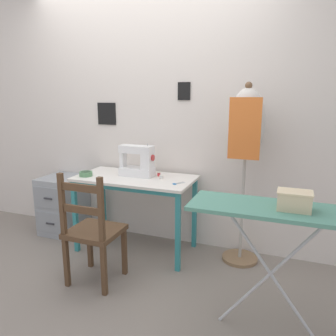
# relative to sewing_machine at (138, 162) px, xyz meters

# --- Properties ---
(ground_plane) EXTENTS (14.00, 14.00, 0.00)m
(ground_plane) POSITION_rel_sewing_machine_xyz_m (-0.02, -0.34, -0.87)
(ground_plane) COLOR gray
(wall_back) EXTENTS (10.00, 0.06, 2.55)m
(wall_back) POSITION_rel_sewing_machine_xyz_m (-0.02, 0.30, 0.41)
(wall_back) COLOR silver
(wall_back) RESTS_ON ground_plane
(sewing_table) EXTENTS (1.11, 0.57, 0.73)m
(sewing_table) POSITION_rel_sewing_machine_xyz_m (-0.02, -0.06, -0.23)
(sewing_table) COLOR silver
(sewing_table) RESTS_ON ground_plane
(sewing_machine) EXTENTS (0.34, 0.16, 0.31)m
(sewing_machine) POSITION_rel_sewing_machine_xyz_m (0.00, 0.00, 0.00)
(sewing_machine) COLOR white
(sewing_machine) RESTS_ON sewing_table
(fabric_bowl) EXTENTS (0.12, 0.12, 0.04)m
(fabric_bowl) POSITION_rel_sewing_machine_xyz_m (-0.47, -0.19, -0.11)
(fabric_bowl) COLOR #56895B
(fabric_bowl) RESTS_ON sewing_table
(scissors) EXTENTS (0.09, 0.11, 0.01)m
(scissors) POSITION_rel_sewing_machine_xyz_m (0.43, -0.14, -0.14)
(scissors) COLOR silver
(scissors) RESTS_ON sewing_table
(thread_spool_near_machine) EXTENTS (0.04, 0.04, 0.04)m
(thread_spool_near_machine) POSITION_rel_sewing_machine_xyz_m (0.19, 0.05, -0.12)
(thread_spool_near_machine) COLOR red
(thread_spool_near_machine) RESTS_ON sewing_table
(thread_spool_mid_table) EXTENTS (0.04, 0.04, 0.03)m
(thread_spool_mid_table) POSITION_rel_sewing_machine_xyz_m (0.24, -0.01, -0.12)
(thread_spool_mid_table) COLOR silver
(thread_spool_mid_table) RESTS_ON sewing_table
(wooden_chair) EXTENTS (0.40, 0.38, 0.92)m
(wooden_chair) POSITION_rel_sewing_machine_xyz_m (-0.07, -0.70, -0.43)
(wooden_chair) COLOR #513823
(wooden_chair) RESTS_ON ground_plane
(filing_cabinet) EXTENTS (0.40, 0.46, 0.62)m
(filing_cabinet) POSITION_rel_sewing_machine_xyz_m (-0.95, 0.05, -0.56)
(filing_cabinet) COLOR #93999E
(filing_cabinet) RESTS_ON ground_plane
(dress_form) EXTENTS (0.32, 0.32, 1.59)m
(dress_form) POSITION_rel_sewing_machine_xyz_m (0.97, 0.08, 0.28)
(dress_form) COLOR #846647
(dress_form) RESTS_ON ground_plane
(ironing_board) EXTENTS (1.01, 0.37, 0.85)m
(ironing_board) POSITION_rel_sewing_machine_xyz_m (1.28, -0.79, -0.07)
(ironing_board) COLOR #518E7A
(ironing_board) RESTS_ON ground_plane
(storage_box) EXTENTS (0.19, 0.14, 0.11)m
(storage_box) POSITION_rel_sewing_machine_xyz_m (1.38, -0.80, 0.03)
(storage_box) COLOR beige
(storage_box) RESTS_ON ironing_board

